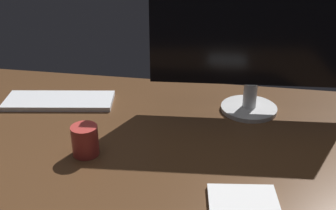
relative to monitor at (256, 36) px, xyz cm
name	(u,v)px	position (x,y,z in cm)	size (l,w,h in cm)	color
desk	(139,139)	(-31.39, -21.87, -26.01)	(140.00, 84.00, 2.00)	#4C301C
monitor	(256,36)	(0.00, 0.00, 0.00)	(63.85, 18.07, 45.75)	silver
keyboard	(59,101)	(-62.87, -5.31, -24.20)	(35.90, 13.27, 1.61)	silver
coffee_mug	(85,140)	(-43.37, -33.60, -20.82)	(7.16, 7.16, 8.38)	#B23833
notepad	(243,201)	(-1.19, -47.19, -24.41)	(15.78, 10.93, 1.19)	silver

